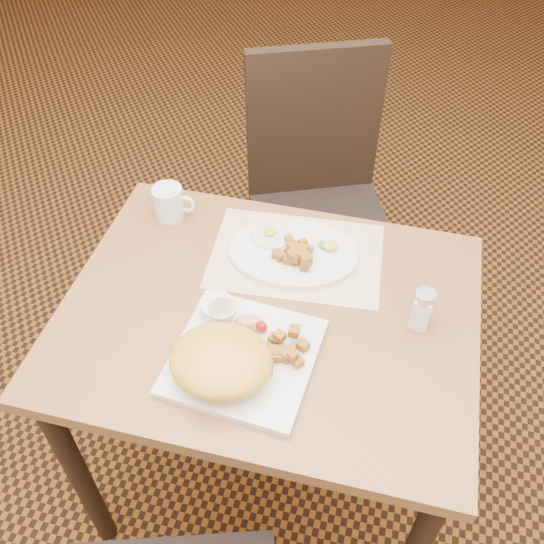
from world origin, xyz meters
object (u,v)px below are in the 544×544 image
(plate_oval, at_px, (293,253))
(coffee_mug, at_px, (169,203))
(chair_far, at_px, (318,191))
(plate_square, at_px, (244,357))
(salt_shaker, at_px, (422,308))
(table, at_px, (269,341))

(plate_oval, height_order, coffee_mug, coffee_mug)
(chair_far, xyz_separation_m, coffee_mug, (-0.30, -0.45, 0.25))
(chair_far, bearing_deg, coffee_mug, 32.72)
(plate_oval, bearing_deg, plate_square, -95.67)
(chair_far, relative_size, plate_square, 3.46)
(salt_shaker, xyz_separation_m, coffee_mug, (-0.64, 0.20, -0.01))
(plate_oval, distance_m, coffee_mug, 0.34)
(table, relative_size, plate_square, 3.21)
(coffee_mug, bearing_deg, salt_shaker, -17.77)
(plate_square, height_order, plate_oval, plate_oval)
(table, xyz_separation_m, salt_shaker, (0.32, 0.04, 0.16))
(plate_square, relative_size, plate_oval, 0.92)
(salt_shaker, distance_m, coffee_mug, 0.67)
(plate_square, xyz_separation_m, salt_shaker, (0.34, 0.18, 0.04))
(table, height_order, plate_oval, plate_oval)
(table, relative_size, chair_far, 0.93)
(table, bearing_deg, plate_square, -96.61)
(plate_oval, xyz_separation_m, salt_shaker, (0.30, -0.14, 0.04))
(table, relative_size, salt_shaker, 9.00)
(plate_oval, distance_m, salt_shaker, 0.34)
(table, xyz_separation_m, plate_square, (-0.02, -0.14, 0.12))
(plate_square, bearing_deg, coffee_mug, 128.14)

